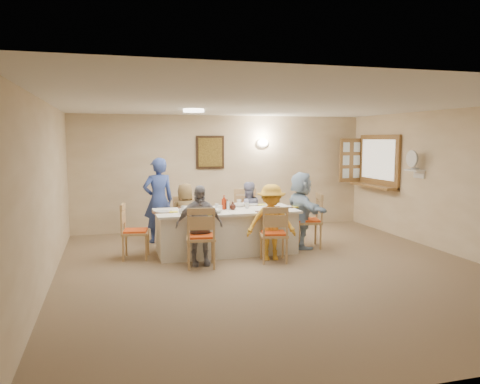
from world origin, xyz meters
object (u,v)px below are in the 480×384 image
object	(u,v)px
diner_right_end	(301,210)
diner_front_right	(271,222)
chair_back_right	(246,215)
diner_front_left	(199,225)
diner_back_right	(248,212)
chair_back_left	(185,221)
serving_hatch	(379,162)
desk_fan	(414,162)
chair_front_right	(274,233)
dining_table	(226,231)
chair_right_end	(308,220)
chair_left_end	(136,231)
caregiver	(158,200)
condiment_ketchup	(224,202)
chair_front_left	(201,236)
diner_back_left	(186,215)

from	to	relation	value
diner_right_end	diner_front_right	bearing A→B (deg)	127.49
chair_back_right	diner_front_left	size ratio (longest dim) A/B	0.80
diner_back_right	diner_right_end	distance (m)	1.07
chair_back_left	chair_back_right	world-z (taller)	chair_back_right
diner_front_right	serving_hatch	bearing A→B (deg)	41.93
desk_fan	diner_front_left	xyz separation A→B (m)	(-4.19, -0.44, -0.91)
chair_back_right	diner_front_right	bearing A→B (deg)	-78.34
chair_front_right	diner_front_right	bearing A→B (deg)	-78.55
chair_back_left	chair_front_right	xyz separation A→B (m)	(1.20, -1.60, 0.01)
chair_back_left	chair_front_right	world-z (taller)	chair_front_right
dining_table	chair_right_end	xyz separation A→B (m)	(1.55, 0.00, 0.12)
chair_left_end	serving_hatch	bearing A→B (deg)	-68.57
diner_back_right	diner_front_left	bearing A→B (deg)	46.67
diner_front_right	dining_table	bearing A→B (deg)	143.31
caregiver	chair_front_right	bearing A→B (deg)	119.44
chair_back_left	chair_back_right	size ratio (longest dim) A/B	0.90
dining_table	condiment_ketchup	bearing A→B (deg)	118.58
diner_front_right	chair_front_left	bearing A→B (deg)	-162.40
serving_hatch	diner_front_left	bearing A→B (deg)	-157.37
chair_front_left	diner_back_left	distance (m)	1.48
chair_back_left	chair_right_end	size ratio (longest dim) A/B	0.91
diner_front_left	condiment_ketchup	bearing A→B (deg)	52.83
chair_right_end	diner_front_left	xyz separation A→B (m)	(-2.15, -0.68, 0.13)
diner_back_left	diner_back_right	world-z (taller)	diner_back_left
chair_front_right	diner_back_left	distance (m)	1.91
desk_fan	caregiver	xyz separation A→B (m)	(-4.64, 1.39, -0.73)
diner_back_right	condiment_ketchup	bearing A→B (deg)	43.80
diner_front_right	condiment_ketchup	distance (m)	0.99
diner_back_right	diner_front_left	world-z (taller)	diner_front_left
chair_left_end	diner_front_left	bearing A→B (deg)	-116.13
chair_front_left	diner_back_left	size ratio (longest dim) A/B	0.82
diner_front_right	diner_front_left	bearing A→B (deg)	-168.11
chair_right_end	diner_right_end	world-z (taller)	diner_right_end
dining_table	diner_right_end	bearing A→B (deg)	0.00
serving_hatch	chair_front_left	xyz separation A→B (m)	(-4.30, -1.91, -1.02)
dining_table	diner_back_right	size ratio (longest dim) A/B	2.10
chair_right_end	diner_back_left	bearing A→B (deg)	-96.02
chair_back_left	diner_back_right	xyz separation A→B (m)	(1.20, -0.12, 0.13)
chair_back_right	chair_front_right	size ratio (longest dim) A/B	1.09
chair_front_left	serving_hatch	bearing A→B (deg)	-147.49
chair_back_left	serving_hatch	bearing A→B (deg)	5.38
chair_front_left	desk_fan	bearing A→B (deg)	-163.83
serving_hatch	diner_front_left	world-z (taller)	serving_hatch
chair_front_right	diner_right_end	xyz separation A→B (m)	(0.82, 0.80, 0.23)
chair_front_left	condiment_ketchup	world-z (taller)	condiment_ketchup
dining_table	chair_front_right	xyz separation A→B (m)	(0.60, -0.80, 0.09)
chair_front_right	chair_left_end	bearing A→B (deg)	-8.96
chair_right_end	diner_back_left	distance (m)	2.26
serving_hatch	caregiver	distance (m)	4.80
dining_table	diner_front_left	size ratio (longest dim) A/B	1.93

